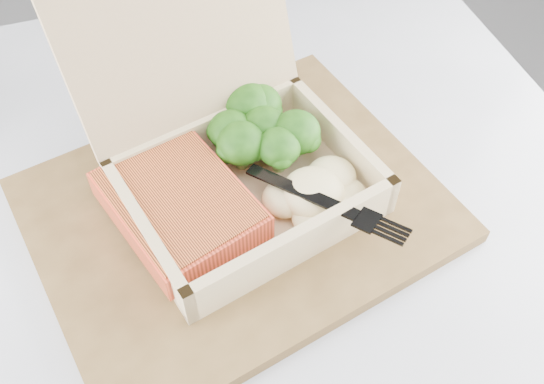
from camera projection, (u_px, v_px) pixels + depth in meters
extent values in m
cube|color=#B8BBC3|center=(213.00, 265.00, 0.56)|extent=(0.86, 0.86, 0.03)
cube|color=brown|center=(237.00, 210.00, 0.57)|extent=(0.43, 0.38, 0.02)
cube|color=tan|center=(249.00, 198.00, 0.56)|extent=(0.25, 0.22, 0.01)
cube|color=tan|center=(146.00, 236.00, 0.52)|extent=(0.06, 0.16, 0.04)
cube|color=tan|center=(339.00, 142.00, 0.59)|extent=(0.06, 0.16, 0.04)
cube|color=tan|center=(296.00, 247.00, 0.51)|extent=(0.21, 0.07, 0.04)
cube|color=tan|center=(207.00, 134.00, 0.59)|extent=(0.21, 0.07, 0.04)
cube|color=tan|center=(181.00, 37.00, 0.53)|extent=(0.22, 0.12, 0.16)
cube|color=#EC4D2E|center=(179.00, 205.00, 0.54)|extent=(0.15, 0.17, 0.03)
ellipsoid|color=beige|center=(313.00, 193.00, 0.54)|extent=(0.09, 0.08, 0.03)
cube|color=black|center=(249.00, 164.00, 0.55)|extent=(0.08, 0.09, 0.01)
cube|color=black|center=(327.00, 205.00, 0.52)|extent=(0.05, 0.05, 0.01)
cube|color=white|center=(183.00, 74.00, 0.70)|extent=(0.12, 0.15, 0.00)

